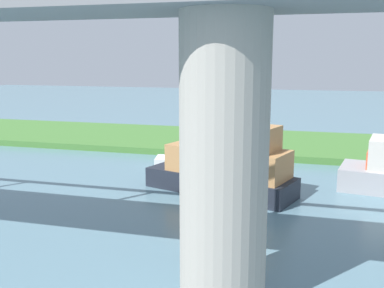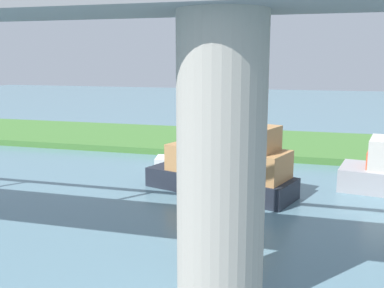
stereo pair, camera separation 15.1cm
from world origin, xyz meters
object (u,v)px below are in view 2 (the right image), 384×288
(motorboat_red, at_px, (224,165))
(motorboat_white, at_px, (189,160))
(bridge_pylon, at_px, (221,163))
(person_on_bank, at_px, (234,137))
(mooring_post, at_px, (261,148))

(motorboat_red, relative_size, motorboat_white, 1.74)
(bridge_pylon, bearing_deg, person_on_bank, -80.53)
(motorboat_red, bearing_deg, motorboat_white, -55.52)
(person_on_bank, distance_m, motorboat_white, 6.85)
(motorboat_red, bearing_deg, mooring_post, -95.70)
(person_on_bank, bearing_deg, bridge_pylon, 99.47)
(motorboat_red, xyz_separation_m, motorboat_white, (3.50, -5.10, -1.02))
(bridge_pylon, distance_m, motorboat_red, 11.80)
(person_on_bank, distance_m, motorboat_red, 11.77)
(bridge_pylon, distance_m, motorboat_white, 17.73)
(mooring_post, height_order, motorboat_red, motorboat_red)
(bridge_pylon, xyz_separation_m, motorboat_red, (2.21, -11.25, -2.79))
(person_on_bank, bearing_deg, motorboat_white, 73.94)
(person_on_bank, bearing_deg, mooring_post, 136.11)
(person_on_bank, xyz_separation_m, motorboat_white, (1.89, 6.56, -0.62))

